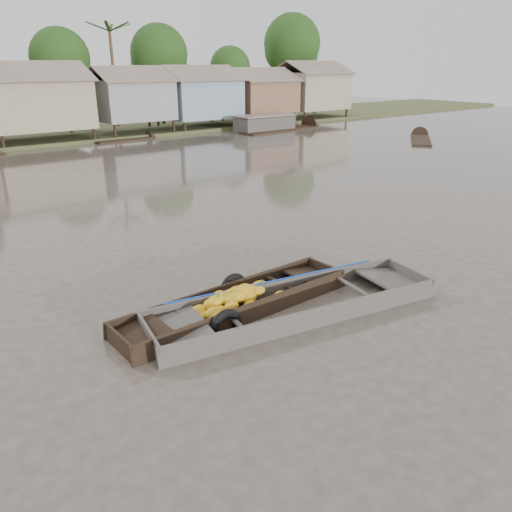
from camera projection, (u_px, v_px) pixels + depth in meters
ground at (307, 297)px, 11.88m from camera, size 120.00×120.00×0.00m
riverbank at (33, 95)px, 35.88m from camera, size 120.00×12.47×10.22m
banana_boat at (235, 305)px, 11.15m from camera, size 5.79×1.60×0.81m
viewer_boat at (296, 309)px, 11.21m from camera, size 7.04×3.07×0.55m
distant_boats at (203, 136)px, 36.59m from camera, size 47.72×16.15×1.38m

